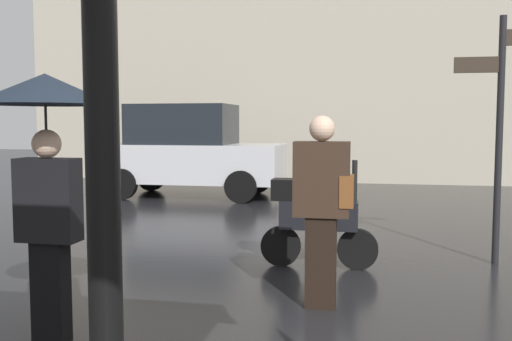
{
  "coord_description": "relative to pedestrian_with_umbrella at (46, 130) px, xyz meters",
  "views": [
    {
      "loc": [
        0.46,
        -2.39,
        1.64
      ],
      "look_at": [
        -0.82,
        4.05,
        1.1
      ],
      "focal_mm": 40.1,
      "sensor_mm": 36.0,
      "label": 1
    }
  ],
  "objects": [
    {
      "name": "pedestrian_with_umbrella",
      "position": [
        0.0,
        0.0,
        0.0
      ],
      "size": [
        1.01,
        1.01,
        2.01
      ],
      "rotation": [
        0.0,
        0.0,
        3.9
      ],
      "color": "black",
      "rests_on": "ground"
    },
    {
      "name": "pedestrian_with_bag",
      "position": [
        1.94,
        1.2,
        -0.62
      ],
      "size": [
        0.52,
        0.24,
        1.71
      ],
      "rotation": [
        0.0,
        0.0,
        5.01
      ],
      "color": "black",
      "rests_on": "ground"
    },
    {
      "name": "parked_scooter",
      "position": [
        1.74,
        2.61,
        -1.04
      ],
      "size": [
        1.33,
        0.32,
        1.23
      ],
      "rotation": [
        0.0,
        0.0,
        -0.37
      ],
      "color": "black",
      "rests_on": "ground"
    },
    {
      "name": "parked_car_left",
      "position": [
        -1.63,
        8.44,
        -0.56
      ],
      "size": [
        4.04,
        1.88,
        2.06
      ],
      "rotation": [
        0.0,
        0.0,
        0.25
      ],
      "color": "silver",
      "rests_on": "ground"
    },
    {
      "name": "street_signpost",
      "position": [
        3.8,
        3.19,
        0.15
      ],
      "size": [
        1.08,
        0.08,
        2.86
      ],
      "color": "black",
      "rests_on": "ground"
    }
  ]
}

